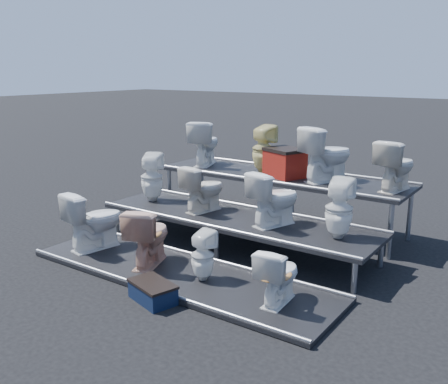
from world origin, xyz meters
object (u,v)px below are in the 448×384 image
Objects in this scene: toilet_11 at (396,165)px; step_stool at (153,293)px; toilet_6 at (274,198)px; red_crate at (285,164)px; toilet_8 at (205,143)px; toilet_3 at (278,275)px; toilet_4 at (152,177)px; toilet_1 at (149,235)px; toilet_7 at (339,209)px; toilet_0 at (94,220)px; toilet_5 at (204,188)px; toilet_10 at (327,154)px; toilet_2 at (203,256)px; toilet_9 at (263,149)px.

step_stool is (-1.65, -3.29, -1.12)m from toilet_11.
toilet_6 reaches higher than step_stool.
red_crate is 1.05× the size of step_stool.
step_stool is (1.74, -3.29, -1.16)m from toilet_8.
toilet_8 is 3.90m from step_stool.
toilet_11 is at bearing -103.38° from toilet_3.
toilet_6 is at bearing 155.82° from toilet_4.
toilet_11 reaches higher than toilet_1.
toilet_11 is 3.84m from step_stool.
toilet_7 is at bearing 136.97° from toilet_8.
toilet_0 reaches higher than toilet_1.
toilet_6 is 0.95× the size of toilet_8.
toilet_5 is (-2.01, 1.30, 0.43)m from toilet_3.
toilet_6 is 1.82m from toilet_11.
toilet_10 is 0.71m from red_crate.
toilet_1 is 1.08× the size of toilet_11.
toilet_2 is 0.80× the size of toilet_7.
toilet_1 is 1.04× the size of toilet_6.
toilet_4 is 2.26m from toilet_6.
toilet_11 is at bearing -152.46° from toilet_1.
toilet_3 is at bearing -169.53° from toilet_0.
toilet_7 is (2.14, 0.00, 0.04)m from toilet_5.
toilet_1 is at bearing 106.93° from toilet_4.
toilet_1 is 1.00× the size of toilet_4.
toilet_10 is 1.54× the size of step_stool.
toilet_8 is at bearing -52.10° from toilet_2.
toilet_6 is at bearing -99.22° from toilet_2.
toilet_6 reaches higher than toilet_3.
toilet_2 is at bearing 98.26° from toilet_6.
toilet_1 is 3.02m from toilet_10.
toilet_4 is 1.01× the size of toilet_7.
toilet_3 is 4.04m from toilet_8.
step_stool is (1.83, -1.99, -0.75)m from toilet_4.
toilet_0 is at bearing 174.30° from step_stool.
toilet_10 is (2.33, 2.60, 0.80)m from toilet_0.
toilet_0 is 1.64m from toilet_5.
step_stool is (0.53, -3.29, -1.16)m from toilet_9.
toilet_11 is (0.42, 2.60, 0.84)m from toilet_3.
toilet_7 is (3.09, 1.30, 0.37)m from toilet_0.
step_stool is at bearing 103.93° from toilet_10.
toilet_4 is at bearing 29.81° from toilet_11.
toilet_6 is at bearing 106.78° from toilet_10.
step_stool is at bearing 108.46° from toilet_4.
toilet_8 is at bearing 9.30° from toilet_11.
toilet_11 is at bearing -140.76° from toilet_5.
toilet_7 reaches higher than toilet_6.
toilet_4 reaches higher than toilet_2.
red_crate is at bearing 32.10° from toilet_10.
toilet_10 is (0.41, 2.60, 0.91)m from toilet_2.
toilet_4 is 0.92× the size of toilet_10.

